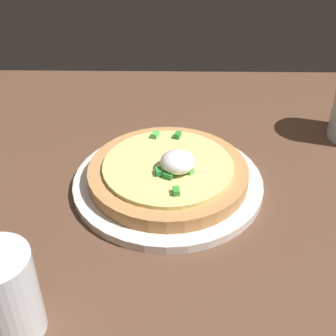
% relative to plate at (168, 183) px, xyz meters
% --- Properties ---
extents(dining_table, '(1.22, 0.87, 0.02)m').
position_rel_plate_xyz_m(dining_table, '(0.08, 0.03, -0.02)').
color(dining_table, brown).
rests_on(dining_table, ground).
extents(plate, '(0.27, 0.27, 0.01)m').
position_rel_plate_xyz_m(plate, '(0.00, 0.00, 0.00)').
color(plate, silver).
rests_on(plate, dining_table).
extents(pizza, '(0.23, 0.23, 0.05)m').
position_rel_plate_xyz_m(pizza, '(-0.00, 0.00, 0.02)').
color(pizza, tan).
rests_on(pizza, plate).
extents(cup_far, '(0.07, 0.07, 0.10)m').
position_rel_plate_xyz_m(cup_far, '(0.15, 0.24, 0.04)').
color(cup_far, silver).
rests_on(cup_far, dining_table).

